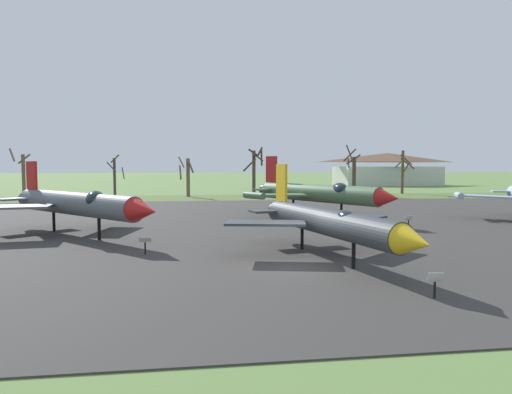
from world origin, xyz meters
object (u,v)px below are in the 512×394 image
at_px(info_placard_rear_center, 145,243).
at_px(jet_fighter_rear_right, 318,193).
at_px(jet_fighter_front_left, 327,222).
at_px(info_placard_rear_right, 409,221).
at_px(jet_fighter_rear_center, 77,203).
at_px(info_placard_front_left, 435,282).
at_px(visitor_building, 387,169).

height_order(info_placard_rear_center, jet_fighter_rear_right, jet_fighter_rear_right).
height_order(jet_fighter_front_left, info_placard_rear_right, jet_fighter_front_left).
bearing_deg(jet_fighter_rear_center, jet_fighter_front_left, -33.36).
distance_m(info_placard_rear_center, info_placard_rear_right, 17.93).
bearing_deg(jet_fighter_rear_center, info_placard_front_left, -45.64).
relative_size(jet_fighter_front_left, jet_fighter_rear_right, 0.91).
height_order(info_placard_front_left, jet_fighter_rear_center, jet_fighter_rear_center).
height_order(info_placard_front_left, jet_fighter_rear_right, jet_fighter_rear_right).
bearing_deg(visitor_building, jet_fighter_rear_right, -118.41).
height_order(info_placard_front_left, info_placard_rear_right, info_placard_rear_right).
bearing_deg(jet_fighter_front_left, info_placard_rear_right, 45.49).
height_order(info_placard_rear_right, visitor_building, visitor_building).
relative_size(jet_fighter_front_left, jet_fighter_rear_center, 1.00).
bearing_deg(jet_fighter_rear_right, jet_fighter_front_left, -104.18).
bearing_deg(jet_fighter_rear_center, info_placard_rear_center, -53.65).
height_order(info_placard_rear_center, info_placard_rear_right, info_placard_rear_right).
bearing_deg(visitor_building, jet_fighter_rear_center, -126.18).
distance_m(info_placard_front_left, jet_fighter_rear_right, 23.26).
xyz_separation_m(info_placard_rear_center, visitor_building, (47.17, 77.73, 3.07)).
xyz_separation_m(jet_fighter_front_left, jet_fighter_rear_right, (4.15, 16.44, 0.37)).
relative_size(info_placard_front_left, jet_fighter_rear_center, 0.07).
relative_size(jet_fighter_front_left, visitor_building, 0.50).
bearing_deg(visitor_building, info_placard_front_left, -113.04).
bearing_deg(info_placard_rear_center, jet_fighter_rear_center, 126.35).
relative_size(jet_fighter_rear_right, info_placard_rear_right, 13.16).
distance_m(info_placard_front_left, info_placard_rear_center, 13.64).
bearing_deg(visitor_building, info_placard_rear_center, -121.25).
height_order(jet_fighter_front_left, jet_fighter_rear_center, jet_fighter_rear_center).
relative_size(jet_fighter_front_left, info_placard_rear_right, 11.93).
bearing_deg(info_placard_rear_center, jet_fighter_rear_right, 47.90).
xyz_separation_m(info_placard_rear_center, jet_fighter_rear_right, (12.79, 14.15, 1.58)).
distance_m(info_placard_front_left, jet_fighter_rear_center, 21.75).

